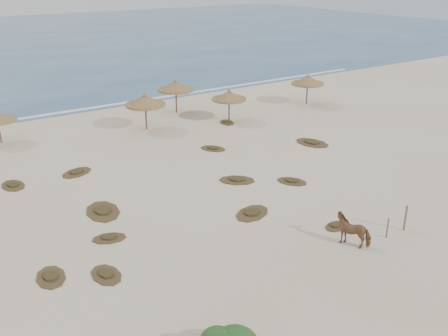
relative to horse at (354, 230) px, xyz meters
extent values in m
plane|color=beige|center=(-3.57, 4.22, -0.74)|extent=(160.00, 160.00, 0.00)
cube|color=white|center=(-3.57, 30.22, -0.73)|extent=(70.00, 0.60, 0.01)
cylinder|color=#4E3728|center=(-0.30, 21.54, 0.38)|extent=(0.13, 0.13, 2.23)
cylinder|color=olive|center=(-0.30, 21.54, 1.30)|extent=(3.82, 3.82, 0.19)
cone|color=olive|center=(-0.30, 21.54, 1.65)|extent=(3.69, 3.69, 0.80)
cone|color=olive|center=(-0.30, 21.54, 2.13)|extent=(0.38, 0.38, 0.23)
cylinder|color=#4E3728|center=(4.10, 24.57, 0.39)|extent=(0.13, 0.13, 2.26)
cylinder|color=olive|center=(4.10, 24.57, 1.33)|extent=(3.84, 3.84, 0.19)
cone|color=olive|center=(4.10, 24.57, 1.68)|extent=(3.71, 3.71, 0.81)
cone|color=olive|center=(4.10, 24.57, 2.16)|extent=(0.39, 0.39, 0.24)
cylinder|color=#4E3728|center=(6.54, 19.85, 0.28)|extent=(0.12, 0.12, 2.04)
cylinder|color=olive|center=(6.54, 19.85, 1.13)|extent=(3.59, 3.59, 0.17)
cone|color=olive|center=(6.54, 19.85, 1.45)|extent=(3.47, 3.47, 0.73)
cone|color=olive|center=(6.54, 19.85, 1.88)|extent=(0.35, 0.35, 0.21)
cylinder|color=#4E3728|center=(15.70, 20.23, 0.34)|extent=(0.12, 0.12, 2.16)
cylinder|color=olive|center=(15.70, 20.23, 1.23)|extent=(3.46, 3.46, 0.18)
cone|color=olive|center=(15.70, 20.23, 1.57)|extent=(3.34, 3.34, 0.77)
cone|color=olive|center=(15.70, 20.23, 2.03)|extent=(0.37, 0.37, 0.23)
imported|color=brown|center=(0.00, 0.00, 0.00)|extent=(1.53, 1.91, 1.47)
cylinder|color=#6C6151|center=(3.07, -0.55, -0.06)|extent=(0.10, 0.10, 1.35)
cylinder|color=#6C6151|center=(1.78, -0.54, -0.22)|extent=(0.08, 0.08, 1.04)
camera|label=1|loc=(-16.46, -13.63, 11.46)|focal=40.00mm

